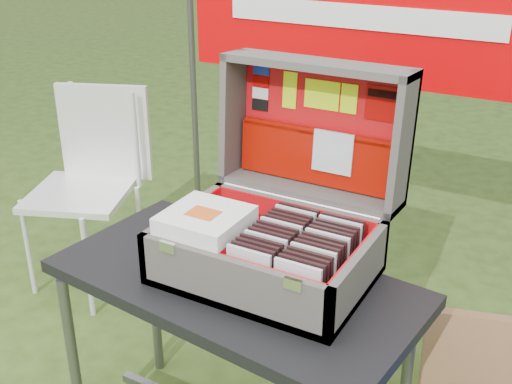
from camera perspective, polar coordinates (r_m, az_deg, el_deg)
The scene contains 88 objects.
table at distance 2.16m, azimuth -1.81°, elevation -15.48°, with size 1.12×0.56×0.70m, color black, non-canonical shape.
table_top at distance 1.96m, azimuth -1.93°, elevation -8.09°, with size 1.12×0.56×0.04m, color black.
table_leg_fl at distance 2.29m, azimuth -15.89°, elevation -14.47°, with size 0.04×0.04×0.66m, color #59595B.
table_leg_bl at distance 2.55m, azimuth -9.01°, elevation -9.36°, with size 0.04×0.04×0.66m, color #59595B.
suitcase at distance 1.87m, azimuth 1.80°, elevation 1.09°, with size 0.61×0.59×0.59m, color #625C56, non-canonical shape.
suitcase_base_bottom at distance 1.95m, azimuth 0.87°, elevation -7.18°, with size 0.61×0.43×0.02m, color #625C56.
suitcase_base_wall_front at distance 1.76m, azimuth -2.33°, elevation -8.30°, with size 0.61×0.02×0.16m, color #625C56.
suitcase_base_wall_back at distance 2.08m, azimuth 3.58°, elevation -2.94°, with size 0.61×0.02×0.16m, color #625C56.
suitcase_base_wall_left at distance 2.05m, azimuth -6.32°, elevation -3.40°, with size 0.02×0.43×0.16m, color #625C56.
suitcase_base_wall_right at distance 1.81m, azimuth 9.09°, elevation -7.58°, with size 0.02×0.43×0.16m, color #625C56.
suitcase_liner_floor at distance 1.94m, azimuth 0.87°, elevation -6.81°, with size 0.56×0.39×0.01m, color red.
suitcase_latch_left at distance 1.81m, azimuth -7.86°, elevation -4.88°, with size 0.05×0.01×0.03m, color silver.
suitcase_latch_right at distance 1.64m, azimuth 3.32°, elevation -8.19°, with size 0.05×0.01×0.03m, color silver.
suitcase_hinge at distance 2.05m, azimuth 3.78°, elevation -0.79°, with size 0.02×0.02×0.55m, color silver.
suitcase_lid_back at distance 2.11m, azimuth 5.90°, elevation 5.95°, with size 0.61×0.43×0.02m, color #625C56.
suitcase_lid_rim_far at distance 2.01m, azimuth 5.53°, elevation 11.20°, with size 0.61×0.02×0.16m, color #625C56.
suitcase_lid_rim_near at distance 2.12m, azimuth 4.75°, elevation 0.19°, with size 0.61×0.02×0.16m, color #625C56.
suitcase_lid_rim_left at distance 2.18m, azimuth -1.91°, elevation 6.78°, with size 0.02×0.43×0.16m, color #625C56.
suitcase_lid_rim_right at distance 1.96m, azimuth 12.93°, elevation 4.09°, with size 0.02×0.43×0.16m, color #625C56.
suitcase_lid_liner at distance 2.10m, azimuth 5.74°, elevation 5.86°, with size 0.56×0.38×0.01m, color red.
suitcase_liner_wall_front at distance 1.77m, azimuth -2.08°, elevation -7.75°, with size 0.56×0.01×0.14m, color red.
suitcase_liner_wall_back at distance 2.06m, azimuth 3.41°, elevation -2.81°, with size 0.56×0.01×0.14m, color red.
suitcase_liner_wall_left at distance 2.04m, azimuth -5.99°, elevation -3.20°, with size 0.01×0.39×0.14m, color red.
suitcase_liner_wall_right at distance 1.81m, azimuth 8.67°, elevation -7.15°, with size 0.01×0.39×0.14m, color red.
suitcase_lid_pocket at distance 2.11m, azimuth 5.34°, elevation 3.10°, with size 0.54×0.17×0.03m, color #920C02.
suitcase_pocket_edge at distance 2.08m, azimuth 5.44°, elevation 5.34°, with size 0.53×0.02×0.02m, color #920C02.
suitcase_pocket_cd at distance 2.06m, azimuth 6.85°, elevation 3.51°, with size 0.14×0.14×0.01m, color silver.
lid_sticker_cc_a at distance 2.16m, azimuth 0.47°, elevation 10.84°, with size 0.06×0.04×0.00m, color #1933B2.
lid_sticker_cc_b at distance 2.16m, azimuth 0.43°, elevation 9.80°, with size 0.06×0.04×0.00m, color #9A0402.
lid_sticker_cc_c at distance 2.17m, azimuth 0.39°, elevation 8.76°, with size 0.06×0.04×0.00m, color white.
lid_sticker_cc_d at distance 2.18m, azimuth 0.35°, elevation 7.74°, with size 0.06×0.04×0.00m, color black.
lid_card_neon_tall at distance 2.12m, azimuth 3.02°, elevation 9.03°, with size 0.05×0.12×0.00m, color #CBEC0F.
lid_card_neon_main at distance 2.07m, azimuth 5.88°, elevation 8.59°, with size 0.12×0.09×0.00m, color #CBEC0F.
lid_card_neon_small at distance 2.04m, azimuth 8.27°, elevation 8.20°, with size 0.05×0.09×0.00m, color #CBEC0F.
lid_sticker_band at distance 2.00m, azimuth 11.18°, elevation 7.71°, with size 0.11×0.11×0.00m, color #9A0402.
lid_sticker_band_bar at distance 2.00m, azimuth 11.27°, elevation 8.54°, with size 0.10×0.02×0.00m, color black.
cd_left_0 at distance 1.76m, azimuth -0.64°, elevation -7.37°, with size 0.13×0.01×0.15m, color silver.
cd_left_1 at distance 1.78m, azimuth -0.26°, elevation -7.01°, with size 0.13×0.01×0.15m, color black.
cd_left_2 at distance 1.80m, azimuth 0.12°, elevation -6.67°, with size 0.13×0.01×0.15m, color black.
cd_left_3 at distance 1.81m, azimuth 0.49°, elevation -6.33°, with size 0.13×0.01×0.15m, color black.
cd_left_4 at distance 1.83m, azimuth 0.85°, elevation -5.99°, with size 0.13×0.01×0.15m, color silver.
cd_left_5 at distance 1.85m, azimuth 1.20°, elevation -5.66°, with size 0.13×0.01×0.15m, color black.
cd_left_6 at distance 1.87m, azimuth 1.55°, elevation -5.34°, with size 0.13×0.01×0.15m, color black.
cd_left_7 at distance 1.89m, azimuth 1.89°, elevation -5.03°, with size 0.13×0.01×0.15m, color black.
cd_left_8 at distance 1.90m, azimuth 2.22°, elevation -4.72°, with size 0.13×0.01×0.15m, color silver.
cd_left_9 at distance 1.92m, azimuth 2.55°, elevation -4.42°, with size 0.13×0.01×0.15m, color black.
cd_left_10 at distance 1.94m, azimuth 2.87°, elevation -4.12°, with size 0.13×0.01×0.15m, color black.
cd_left_11 at distance 1.96m, azimuth 3.18°, elevation -3.83°, with size 0.13×0.01×0.15m, color black.
cd_left_12 at distance 1.98m, azimuth 3.49°, elevation -3.54°, with size 0.13×0.01×0.15m, color silver.
cd_left_13 at distance 2.00m, azimuth 3.79°, elevation -3.26°, with size 0.13×0.01×0.15m, color black.
cd_right_0 at distance 1.70m, azimuth 3.69°, elevation -8.62°, with size 0.13×0.01×0.15m, color silver.
cd_right_1 at distance 1.72m, azimuth 4.04°, elevation -8.24°, with size 0.13×0.01×0.15m, color black.
cd_right_2 at distance 1.74m, azimuth 4.38°, elevation -7.86°, with size 0.13×0.01×0.15m, color black.
cd_right_3 at distance 1.76m, azimuth 4.72°, elevation -7.50°, with size 0.13×0.01×0.15m, color black.
cd_right_4 at distance 1.78m, azimuth 5.04°, elevation -7.14°, with size 0.13×0.01×0.15m, color silver.
cd_right_5 at distance 1.80m, azimuth 5.36°, elevation -6.79°, with size 0.13×0.01×0.15m, color black.
cd_right_6 at distance 1.81m, azimuth 5.67°, elevation -6.44°, with size 0.13×0.01×0.15m, color black.
cd_right_7 at distance 1.83m, azimuth 5.98°, elevation -6.10°, with size 0.13×0.01×0.15m, color black.
cd_right_8 at distance 1.85m, azimuth 6.28°, elevation -5.77°, with size 0.13×0.01×0.15m, color silver.
cd_right_9 at distance 1.87m, azimuth 6.57°, elevation -5.45°, with size 0.13×0.01×0.15m, color black.
cd_right_10 at distance 1.89m, azimuth 6.86°, elevation -5.13°, with size 0.13×0.01×0.15m, color black.
cd_right_11 at distance 1.91m, azimuth 7.14°, elevation -4.82°, with size 0.13×0.01×0.15m, color black.
cd_right_12 at distance 1.93m, azimuth 7.41°, elevation -4.51°, with size 0.13×0.01×0.15m, color silver.
cd_right_13 at distance 1.95m, azimuth 7.68°, elevation -4.21°, with size 0.13×0.01×0.15m, color black.
songbook_0 at distance 1.89m, azimuth -4.50°, elevation -3.09°, with size 0.23×0.23×0.01m, color white.
songbook_1 at distance 1.88m, azimuth -4.51°, elevation -2.96°, with size 0.23×0.23×0.01m, color white.
songbook_2 at distance 1.88m, azimuth -4.51°, elevation -2.82°, with size 0.23×0.23×0.01m, color white.
songbook_3 at distance 1.88m, azimuth -4.52°, elevation -2.69°, with size 0.23×0.23×0.01m, color white.
songbook_4 at distance 1.88m, azimuth -4.52°, elevation -2.55°, with size 0.23×0.23×0.01m, color white.
songbook_5 at distance 1.87m, azimuth -4.53°, elevation -2.42°, with size 0.23×0.23×0.01m, color white.
songbook_6 at distance 1.87m, azimuth -4.53°, elevation -2.28°, with size 0.23×0.23×0.01m, color white.
songbook_7 at distance 1.87m, azimuth -4.54°, elevation -2.14°, with size 0.23×0.23×0.01m, color white.
songbook_8 at distance 1.87m, azimuth -4.54°, elevation -2.00°, with size 0.23×0.23×0.01m, color white.
songbook_9 at distance 1.86m, azimuth -4.55°, elevation -1.87°, with size 0.23×0.23×0.01m, color white.
songbook_graphic at distance 1.86m, azimuth -4.72°, elevation -1.88°, with size 0.09×0.07×0.00m, color #D85919.
chair at distance 3.09m, azimuth -15.39°, elevation -0.36°, with size 0.44×0.48×0.96m, color silver, non-canonical shape.
chair_seat at distance 3.09m, azimuth -15.41°, elevation -0.18°, with size 0.44×0.44×0.03m, color silver.
chair_backrest at distance 3.14m, azimuth -13.30°, elevation 5.21°, with size 0.44×0.03×0.46m, color silver.
chair_leg_fl at distance 3.21m, azimuth -19.62°, elevation -4.71°, with size 0.02×0.02×0.49m, color silver.
chair_leg_fr at distance 2.96m, azimuth -14.74°, elevation -6.56°, with size 0.02×0.02×0.49m, color silver.
chair_leg_bl at distance 3.43m, azimuth -15.09°, elevation -2.16°, with size 0.02×0.02×0.49m, color silver.
chair_leg_br at distance 3.20m, azimuth -10.23°, elevation -3.66°, with size 0.02×0.02×0.49m, color silver.
chair_upright_left at distance 3.27m, azimuth -15.73°, elevation 5.49°, with size 0.02×0.02×0.46m, color silver.
chair_upright_right at distance 3.02m, azimuth -10.63°, elevation 4.50°, with size 0.02×0.02×0.46m, color silver.
cardboard_box at distance 2.50m, azimuth 19.09°, elevation -14.67°, with size 0.39×0.06×0.41m, color #966E46.
banner_post_left at distance 3.27m, azimuth -5.55°, elevation 8.64°, with size 0.03×0.03×1.70m, color #59595B.
banner at distance 2.77m, azimuth 9.14°, elevation 15.17°, with size 1.60×0.01×0.55m, color #C90003.
banner_text at distance 2.76m, azimuth 9.04°, elevation 15.14°, with size 1.20×0.00×0.10m, color white.
Camera 1 is at (0.95, -1.48, 1.73)m, focal length 45.00 mm.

